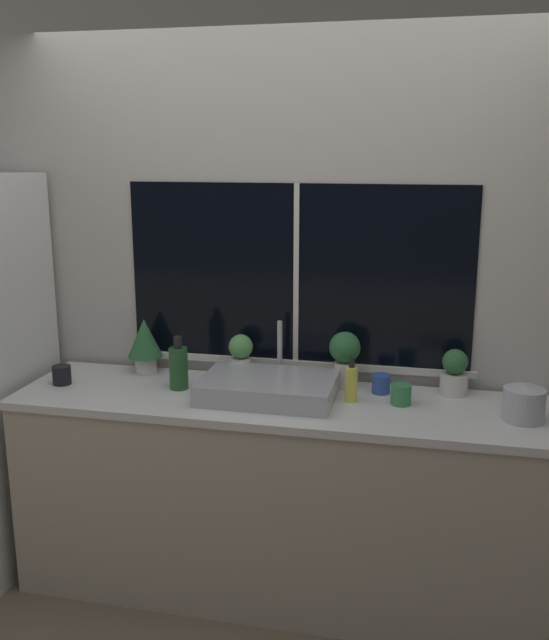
# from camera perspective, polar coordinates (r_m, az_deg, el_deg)

# --- Properties ---
(ground_plane) EXTENTS (14.00, 14.00, 0.00)m
(ground_plane) POSITION_cam_1_polar(r_m,az_deg,el_deg) (3.28, -0.72, -23.44)
(ground_plane) COLOR brown
(wall_back) EXTENTS (8.00, 0.09, 2.70)m
(wall_back) POSITION_cam_1_polar(r_m,az_deg,el_deg) (3.33, 1.88, 2.71)
(wall_back) COLOR #BCB7AD
(wall_back) RESTS_ON ground_plane
(counter) EXTENTS (2.34, 0.62, 0.92)m
(counter) POSITION_cam_1_polar(r_m,az_deg,el_deg) (3.28, 0.51, -13.91)
(counter) COLOR #B2A893
(counter) RESTS_ON ground_plane
(sink) EXTENTS (0.58, 0.45, 0.29)m
(sink) POSITION_cam_1_polar(r_m,az_deg,el_deg) (3.10, -0.48, -5.40)
(sink) COLOR #ADADB2
(sink) RESTS_ON counter
(potted_plant_far_left) EXTENTS (0.17, 0.17, 0.26)m
(potted_plant_far_left) POSITION_cam_1_polar(r_m,az_deg,el_deg) (3.47, -10.34, -1.71)
(potted_plant_far_left) COLOR silver
(potted_plant_far_left) RESTS_ON counter
(potted_plant_center_left) EXTENTS (0.11, 0.11, 0.22)m
(potted_plant_center_left) POSITION_cam_1_polar(r_m,az_deg,el_deg) (3.33, -2.71, -2.89)
(potted_plant_center_left) COLOR silver
(potted_plant_center_left) RESTS_ON counter
(potted_plant_center_right) EXTENTS (0.14, 0.14, 0.26)m
(potted_plant_center_right) POSITION_cam_1_polar(r_m,az_deg,el_deg) (3.23, 5.64, -2.77)
(potted_plant_center_right) COLOR silver
(potted_plant_center_right) RESTS_ON counter
(potted_plant_far_right) EXTENTS (0.12, 0.12, 0.20)m
(potted_plant_far_right) POSITION_cam_1_polar(r_m,az_deg,el_deg) (3.22, 14.19, -4.13)
(potted_plant_far_right) COLOR silver
(potted_plant_far_right) RESTS_ON counter
(soap_bottle) EXTENTS (0.05, 0.05, 0.19)m
(soap_bottle) POSITION_cam_1_polar(r_m,az_deg,el_deg) (3.06, 6.16, -5.04)
(soap_bottle) COLOR #DBD14C
(soap_bottle) RESTS_ON counter
(bottle_tall) EXTENTS (0.08, 0.08, 0.24)m
(bottle_tall) POSITION_cam_1_polar(r_m,az_deg,el_deg) (3.23, -7.69, -3.75)
(bottle_tall) COLOR #235128
(bottle_tall) RESTS_ON counter
(mug_green) EXTENTS (0.09, 0.09, 0.09)m
(mug_green) POSITION_cam_1_polar(r_m,az_deg,el_deg) (3.07, 10.08, -5.89)
(mug_green) COLOR #38844C
(mug_green) RESTS_ON counter
(mug_black) EXTENTS (0.08, 0.08, 0.09)m
(mug_black) POSITION_cam_1_polar(r_m,az_deg,el_deg) (3.42, -16.65, -4.24)
(mug_black) COLOR black
(mug_black) RESTS_ON counter
(mug_blue) EXTENTS (0.08, 0.08, 0.08)m
(mug_blue) POSITION_cam_1_polar(r_m,az_deg,el_deg) (3.19, 8.52, -5.07)
(mug_blue) COLOR #3351AD
(mug_blue) RESTS_ON counter
(kettle) EXTENTS (0.16, 0.16, 0.15)m
(kettle) POSITION_cam_1_polar(r_m,az_deg,el_deg) (3.01, 19.33, -6.30)
(kettle) COLOR #B2B2B7
(kettle) RESTS_ON counter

